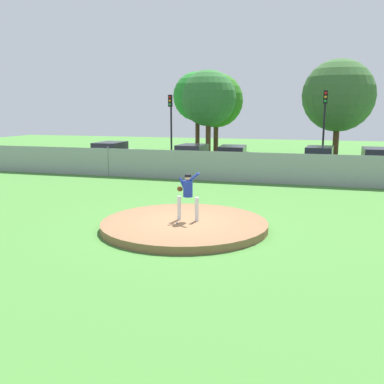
{
  "coord_description": "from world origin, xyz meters",
  "views": [
    {
      "loc": [
        4.27,
        -13.62,
        3.96
      ],
      "look_at": [
        -0.12,
        1.32,
        1.01
      ],
      "focal_mm": 40.86,
      "sensor_mm": 36.0,
      "label": 1
    }
  ],
  "objects_px": {
    "parked_car_charcoal": "(232,158)",
    "parked_car_silver": "(192,157)",
    "parked_car_slate": "(377,162)",
    "traffic_light_far": "(325,115)",
    "parked_car_teal": "(319,161)",
    "traffic_light_near": "(171,116)",
    "baseball": "(177,223)",
    "parked_car_white": "(110,154)",
    "pitcher_youth": "(188,192)"
  },
  "relations": [
    {
      "from": "parked_car_slate",
      "to": "traffic_light_near",
      "type": "xyz_separation_m",
      "value": [
        -14.51,
        3.78,
        2.66
      ]
    },
    {
      "from": "baseball",
      "to": "parked_car_silver",
      "type": "bearing_deg",
      "value": 104.58
    },
    {
      "from": "parked_car_charcoal",
      "to": "traffic_light_near",
      "type": "distance_m",
      "value": 7.25
    },
    {
      "from": "parked_car_silver",
      "to": "parked_car_slate",
      "type": "bearing_deg",
      "value": 0.15
    },
    {
      "from": "baseball",
      "to": "parked_car_slate",
      "type": "xyz_separation_m",
      "value": [
        7.73,
        15.24,
        0.5
      ]
    },
    {
      "from": "pitcher_youth",
      "to": "baseball",
      "type": "xyz_separation_m",
      "value": [
        -0.2,
        -0.53,
        -0.94
      ]
    },
    {
      "from": "parked_car_charcoal",
      "to": "parked_car_teal",
      "type": "distance_m",
      "value": 5.55
    },
    {
      "from": "parked_car_white",
      "to": "pitcher_youth",
      "type": "bearing_deg",
      "value": -54.99
    },
    {
      "from": "pitcher_youth",
      "to": "baseball",
      "type": "height_order",
      "value": "pitcher_youth"
    },
    {
      "from": "parked_car_silver",
      "to": "parked_car_teal",
      "type": "distance_m",
      "value": 8.31
    },
    {
      "from": "traffic_light_far",
      "to": "baseball",
      "type": "bearing_deg",
      "value": -103.49
    },
    {
      "from": "pitcher_youth",
      "to": "traffic_light_near",
      "type": "xyz_separation_m",
      "value": [
        -6.98,
        18.48,
        2.21
      ]
    },
    {
      "from": "baseball",
      "to": "parked_car_teal",
      "type": "relative_size",
      "value": 0.02
    },
    {
      "from": "parked_car_silver",
      "to": "traffic_light_far",
      "type": "relative_size",
      "value": 0.81
    },
    {
      "from": "parked_car_white",
      "to": "parked_car_charcoal",
      "type": "bearing_deg",
      "value": -0.1
    },
    {
      "from": "parked_car_silver",
      "to": "parked_car_white",
      "type": "height_order",
      "value": "parked_car_white"
    },
    {
      "from": "parked_car_silver",
      "to": "parked_car_teal",
      "type": "xyz_separation_m",
      "value": [
        8.31,
        -0.21,
        0.03
      ]
    },
    {
      "from": "pitcher_youth",
      "to": "parked_car_white",
      "type": "bearing_deg",
      "value": 125.01
    },
    {
      "from": "traffic_light_near",
      "to": "parked_car_teal",
      "type": "bearing_deg",
      "value": -19.83
    },
    {
      "from": "pitcher_youth",
      "to": "traffic_light_far",
      "type": "distance_m",
      "value": 19.13
    },
    {
      "from": "traffic_light_near",
      "to": "parked_car_white",
      "type": "bearing_deg",
      "value": -131.93
    },
    {
      "from": "parked_car_charcoal",
      "to": "parked_car_silver",
      "type": "xyz_separation_m",
      "value": [
        -2.77,
        -0.06,
        0.0
      ]
    },
    {
      "from": "parked_car_teal",
      "to": "parked_car_white",
      "type": "bearing_deg",
      "value": 178.86
    },
    {
      "from": "parked_car_white",
      "to": "traffic_light_near",
      "type": "xyz_separation_m",
      "value": [
        3.35,
        3.73,
        2.65
      ]
    },
    {
      "from": "baseball",
      "to": "traffic_light_far",
      "type": "xyz_separation_m",
      "value": [
        4.56,
        19.02,
        3.27
      ]
    },
    {
      "from": "parked_car_charcoal",
      "to": "traffic_light_far",
      "type": "bearing_deg",
      "value": 33.1
    },
    {
      "from": "parked_car_silver",
      "to": "parked_car_charcoal",
      "type": "bearing_deg",
      "value": 1.34
    },
    {
      "from": "baseball",
      "to": "pitcher_youth",
      "type": "bearing_deg",
      "value": 69.62
    },
    {
      "from": "parked_car_slate",
      "to": "pitcher_youth",
      "type": "bearing_deg",
      "value": -117.12
    },
    {
      "from": "pitcher_youth",
      "to": "parked_car_charcoal",
      "type": "height_order",
      "value": "pitcher_youth"
    },
    {
      "from": "parked_car_white",
      "to": "traffic_light_near",
      "type": "relative_size",
      "value": 0.93
    },
    {
      "from": "parked_car_charcoal",
      "to": "parked_car_white",
      "type": "relative_size",
      "value": 0.99
    },
    {
      "from": "parked_car_teal",
      "to": "parked_car_white",
      "type": "xyz_separation_m",
      "value": [
        -14.49,
        0.29,
        -0.01
      ]
    },
    {
      "from": "traffic_light_near",
      "to": "pitcher_youth",
      "type": "bearing_deg",
      "value": -69.3
    },
    {
      "from": "parked_car_teal",
      "to": "parked_car_slate",
      "type": "distance_m",
      "value": 3.38
    },
    {
      "from": "baseball",
      "to": "parked_car_slate",
      "type": "height_order",
      "value": "parked_car_slate"
    },
    {
      "from": "pitcher_youth",
      "to": "traffic_light_far",
      "type": "bearing_deg",
      "value": 76.72
    },
    {
      "from": "parked_car_teal",
      "to": "traffic_light_near",
      "type": "xyz_separation_m",
      "value": [
        -11.14,
        4.02,
        2.64
      ]
    },
    {
      "from": "parked_car_silver",
      "to": "traffic_light_near",
      "type": "xyz_separation_m",
      "value": [
        -2.83,
        3.81,
        2.67
      ]
    },
    {
      "from": "baseball",
      "to": "parked_car_charcoal",
      "type": "xyz_separation_m",
      "value": [
        -1.18,
        15.27,
        0.48
      ]
    },
    {
      "from": "parked_car_white",
      "to": "traffic_light_far",
      "type": "relative_size",
      "value": 0.9
    },
    {
      "from": "baseball",
      "to": "parked_car_charcoal",
      "type": "relative_size",
      "value": 0.02
    },
    {
      "from": "parked_car_slate",
      "to": "traffic_light_far",
      "type": "height_order",
      "value": "traffic_light_far"
    },
    {
      "from": "pitcher_youth",
      "to": "baseball",
      "type": "relative_size",
      "value": 22.53
    },
    {
      "from": "baseball",
      "to": "parked_car_teal",
      "type": "distance_m",
      "value": 15.63
    },
    {
      "from": "parked_car_white",
      "to": "parked_car_slate",
      "type": "distance_m",
      "value": 17.86
    },
    {
      "from": "parked_car_charcoal",
      "to": "parked_car_silver",
      "type": "height_order",
      "value": "parked_car_silver"
    },
    {
      "from": "parked_car_teal",
      "to": "traffic_light_near",
      "type": "distance_m",
      "value": 12.14
    },
    {
      "from": "parked_car_white",
      "to": "traffic_light_far",
      "type": "height_order",
      "value": "traffic_light_far"
    },
    {
      "from": "parked_car_teal",
      "to": "traffic_light_far",
      "type": "distance_m",
      "value": 4.88
    }
  ]
}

